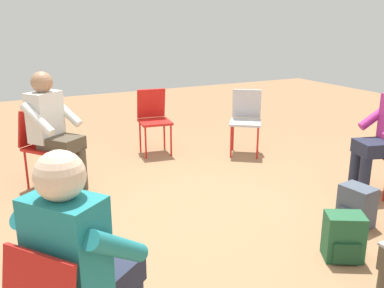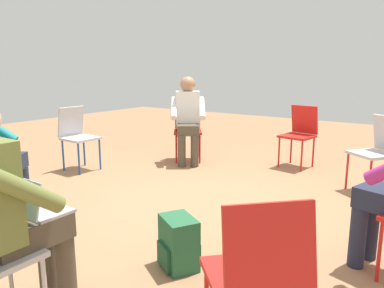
{
  "view_description": "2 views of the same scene",
  "coord_description": "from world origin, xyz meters",
  "px_view_note": "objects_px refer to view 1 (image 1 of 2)",
  "views": [
    {
      "loc": [
        1.73,
        3.05,
        1.76
      ],
      "look_at": [
        0.21,
        0.06,
        0.77
      ],
      "focal_mm": 40.0,
      "sensor_mm": 36.0,
      "label": 1
    },
    {
      "loc": [
        -2.04,
        2.9,
        1.36
      ],
      "look_at": [
        -0.05,
        0.05,
        0.65
      ],
      "focal_mm": 35.0,
      "sensor_mm": 36.0,
      "label": 2
    }
  ],
  "objects_px": {
    "person_in_white": "(53,125)",
    "backpack_by_empty_chair": "(356,208)",
    "chair_south": "(153,116)",
    "chair_southwest": "(246,117)",
    "backpack_near_laptop_user": "(343,239)",
    "person_in_teal": "(82,257)",
    "chair_southeast": "(43,141)"
  },
  "relations": [
    {
      "from": "person_in_white",
      "to": "backpack_near_laptop_user",
      "type": "distance_m",
      "value": 3.0
    },
    {
      "from": "person_in_teal",
      "to": "chair_southeast",
      "type": "bearing_deg",
      "value": 139.03
    },
    {
      "from": "chair_southeast",
      "to": "backpack_by_empty_chair",
      "type": "bearing_deg",
      "value": 99.39
    },
    {
      "from": "backpack_near_laptop_user",
      "to": "person_in_white",
      "type": "bearing_deg",
      "value": -55.72
    },
    {
      "from": "backpack_near_laptop_user",
      "to": "chair_south",
      "type": "bearing_deg",
      "value": -85.36
    },
    {
      "from": "chair_southeast",
      "to": "person_in_teal",
      "type": "height_order",
      "value": "person_in_teal"
    },
    {
      "from": "person_in_white",
      "to": "backpack_near_laptop_user",
      "type": "relative_size",
      "value": 3.44
    },
    {
      "from": "chair_southwest",
      "to": "chair_southeast",
      "type": "height_order",
      "value": "same"
    },
    {
      "from": "person_in_teal",
      "to": "chair_southwest",
      "type": "bearing_deg",
      "value": 98.62
    },
    {
      "from": "backpack_near_laptop_user",
      "to": "person_in_teal",
      "type": "bearing_deg",
      "value": 7.4
    },
    {
      "from": "person_in_teal",
      "to": "chair_south",
      "type": "bearing_deg",
      "value": 116.62
    },
    {
      "from": "chair_southwest",
      "to": "backpack_near_laptop_user",
      "type": "height_order",
      "value": "chair_southwest"
    },
    {
      "from": "chair_southwest",
      "to": "person_in_teal",
      "type": "xyz_separation_m",
      "value": [
        2.81,
        2.81,
        0.2
      ]
    },
    {
      "from": "chair_south",
      "to": "person_in_white",
      "type": "height_order",
      "value": "person_in_white"
    },
    {
      "from": "chair_south",
      "to": "chair_southwest",
      "type": "height_order",
      "value": "same"
    },
    {
      "from": "backpack_by_empty_chair",
      "to": "chair_southeast",
      "type": "bearing_deg",
      "value": -44.31
    },
    {
      "from": "chair_south",
      "to": "chair_southeast",
      "type": "distance_m",
      "value": 1.61
    },
    {
      "from": "person_in_white",
      "to": "backpack_near_laptop_user",
      "type": "bearing_deg",
      "value": 87.98
    },
    {
      "from": "person_in_white",
      "to": "person_in_teal",
      "type": "height_order",
      "value": "same"
    },
    {
      "from": "person_in_white",
      "to": "backpack_by_empty_chair",
      "type": "height_order",
      "value": "person_in_white"
    },
    {
      "from": "chair_south",
      "to": "chair_southwest",
      "type": "bearing_deg",
      "value": 159.81
    },
    {
      "from": "chair_southeast",
      "to": "backpack_near_laptop_user",
      "type": "relative_size",
      "value": 2.36
    },
    {
      "from": "chair_south",
      "to": "person_in_white",
      "type": "bearing_deg",
      "value": 34.99
    },
    {
      "from": "chair_southeast",
      "to": "backpack_by_empty_chair",
      "type": "height_order",
      "value": "chair_southeast"
    },
    {
      "from": "person_in_teal",
      "to": "backpack_by_empty_chair",
      "type": "bearing_deg",
      "value": 67.25
    },
    {
      "from": "person_in_teal",
      "to": "backpack_by_empty_chair",
      "type": "distance_m",
      "value": 2.63
    },
    {
      "from": "person_in_white",
      "to": "person_in_teal",
      "type": "relative_size",
      "value": 1.0
    },
    {
      "from": "chair_southwest",
      "to": "backpack_by_empty_chair",
      "type": "bearing_deg",
      "value": 118.41
    },
    {
      "from": "person_in_white",
      "to": "chair_southwest",
      "type": "bearing_deg",
      "value": 146.44
    },
    {
      "from": "chair_south",
      "to": "person_in_teal",
      "type": "xyz_separation_m",
      "value": [
        1.73,
        3.4,
        0.2
      ]
    },
    {
      "from": "person_in_teal",
      "to": "backpack_near_laptop_user",
      "type": "xyz_separation_m",
      "value": [
        -1.98,
        -0.26,
        -0.54
      ]
    },
    {
      "from": "backpack_near_laptop_user",
      "to": "chair_southwest",
      "type": "bearing_deg",
      "value": -107.9
    }
  ]
}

